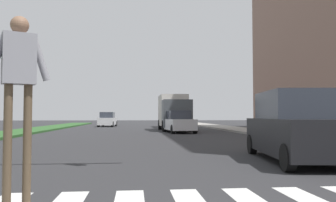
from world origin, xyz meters
The scene contains 8 objects.
ground_plane centered at (0.00, 30.00, 0.00)m, with size 140.00×140.00×0.00m, color #2D2D30.
median_strip centered at (-8.31, 28.00, 0.07)m, with size 3.06×64.00×0.15m, color #2D5B28.
sidewalk_right centered at (9.20, 28.00, 0.07)m, with size 3.00×64.00×0.15m, color #9E9991.
pedestrian_performer centered at (-1.34, 7.96, 1.66)m, with size 0.72×0.38×2.49m.
suv_crossing centered at (4.62, 12.90, 0.93)m, with size 2.48×4.80×1.97m.
sedan_midblock centered at (3.38, 29.28, 0.77)m, with size 2.20×4.26×1.66m.
sedan_distant centered at (-3.07, 44.32, 0.78)m, with size 2.04×4.31×1.69m.
truck_box_delivery centered at (3.46, 33.28, 1.63)m, with size 2.40×6.20×3.10m.
Camera 1 is at (0.07, 3.64, 1.27)m, focal length 36.68 mm.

